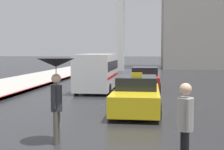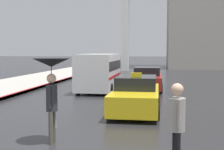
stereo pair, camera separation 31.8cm
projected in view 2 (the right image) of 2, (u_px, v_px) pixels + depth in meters
taxi at (136, 95)px, 12.74m from camera, size 1.91×4.79×1.58m
sedan_red at (147, 80)px, 19.74m from camera, size 1.91×4.31×1.44m
ambulance_van at (99, 70)px, 19.28m from camera, size 2.11×5.18×2.28m
pedestrian_with_umbrella at (51, 77)px, 8.16m from camera, size 0.98×0.98×2.26m
pedestrian_man at (177, 119)px, 6.24m from camera, size 0.39×0.49×1.81m
monument_cross at (125, 6)px, 39.08m from camera, size 6.33×0.90×14.39m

